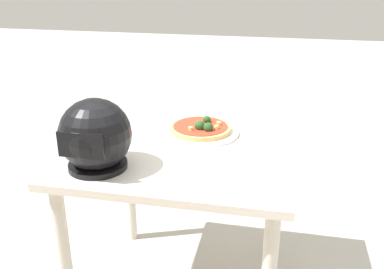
# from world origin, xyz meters

# --- Properties ---
(dining_table) EXTENTS (0.85, 0.81, 0.72)m
(dining_table) POSITION_xyz_m (0.00, 0.00, 0.62)
(dining_table) COLOR beige
(dining_table) RESTS_ON ground
(pizza_plate) EXTENTS (0.32, 0.32, 0.01)m
(pizza_plate) POSITION_xyz_m (-0.04, -0.14, 0.73)
(pizza_plate) COLOR white
(pizza_plate) RESTS_ON dining_table
(pizza) EXTENTS (0.26, 0.26, 0.05)m
(pizza) POSITION_xyz_m (-0.04, -0.14, 0.75)
(pizza) COLOR tan
(pizza) RESTS_ON pizza_plate
(motorcycle_helmet) EXTENTS (0.25, 0.25, 0.25)m
(motorcycle_helmet) POSITION_xyz_m (0.25, 0.25, 0.84)
(motorcycle_helmet) COLOR black
(motorcycle_helmet) RESTS_ON dining_table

